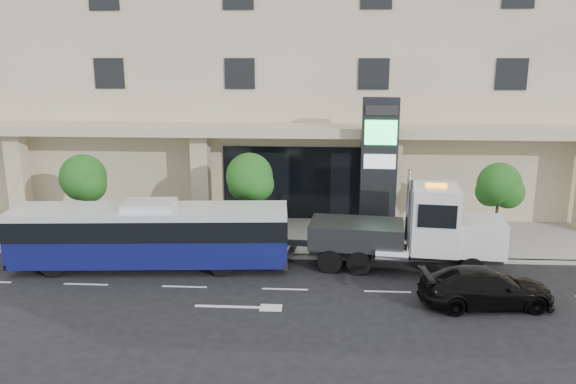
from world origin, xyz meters
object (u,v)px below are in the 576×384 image
at_px(city_bus, 151,234).
at_px(tow_truck, 414,231).
at_px(signage_pylon, 379,169).
at_px(black_sedan, 486,287).

relative_size(city_bus, tow_truck, 1.29).
height_order(tow_truck, signage_pylon, signage_pylon).
distance_m(tow_truck, signage_pylon, 4.34).
bearing_deg(city_bus, black_sedan, -17.03).
xyz_separation_m(city_bus, tow_truck, (11.18, 0.47, 0.20)).
bearing_deg(tow_truck, black_sedan, -52.49).
distance_m(city_bus, signage_pylon, 11.04).
distance_m(city_bus, tow_truck, 11.19).
relative_size(city_bus, signage_pylon, 1.72).
distance_m(city_bus, black_sedan, 13.66).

